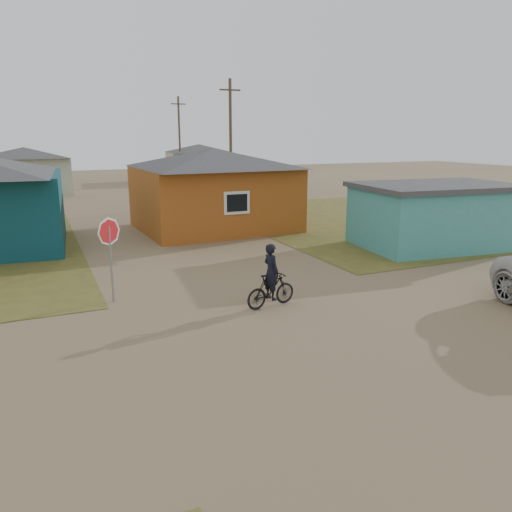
{
  "coord_description": "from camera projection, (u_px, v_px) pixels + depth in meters",
  "views": [
    {
      "loc": [
        -5.51,
        -9.14,
        4.54
      ],
      "look_at": [
        -0.12,
        3.0,
        1.3
      ],
      "focal_mm": 35.0,
      "sensor_mm": 36.0,
      "label": 1
    }
  ],
  "objects": [
    {
      "name": "ground",
      "position": [
        314.0,
        339.0,
        11.36
      ],
      "size": [
        120.0,
        120.0,
        0.0
      ],
      "primitive_type": "plane",
      "color": "olive"
    },
    {
      "name": "grass_ne",
      "position": [
        411.0,
        216.0,
        28.42
      ],
      "size": [
        20.0,
        18.0,
        0.0
      ],
      "primitive_type": "cube",
      "color": "brown",
      "rests_on": "ground"
    },
    {
      "name": "house_yellow",
      "position": [
        214.0,
        188.0,
        24.3
      ],
      "size": [
        7.72,
        6.76,
        3.9
      ],
      "color": "#9F5018",
      "rests_on": "ground"
    },
    {
      "name": "shed_turquoise",
      "position": [
        435.0,
        215.0,
        20.56
      ],
      "size": [
        6.71,
        4.93,
        2.6
      ],
      "color": "teal",
      "rests_on": "ground"
    },
    {
      "name": "house_pale_west",
      "position": [
        25.0,
        170.0,
        38.75
      ],
      "size": [
        7.04,
        6.15,
        3.6
      ],
      "color": "#AEB69D",
      "rests_on": "ground"
    },
    {
      "name": "house_beige_east",
      "position": [
        199.0,
        162.0,
        50.38
      ],
      "size": [
        6.95,
        6.05,
        3.6
      ],
      "color": "tan",
      "rests_on": "ground"
    },
    {
      "name": "utility_pole_near",
      "position": [
        231.0,
        141.0,
        32.48
      ],
      "size": [
        1.4,
        0.2,
        8.0
      ],
      "color": "brown",
      "rests_on": "ground"
    },
    {
      "name": "utility_pole_far",
      "position": [
        180.0,
        139.0,
        47.08
      ],
      "size": [
        1.4,
        0.2,
        8.0
      ],
      "color": "brown",
      "rests_on": "ground"
    },
    {
      "name": "stop_sign",
      "position": [
        110.0,
        240.0,
        13.5
      ],
      "size": [
        0.77,
        0.21,
        2.39
      ],
      "color": "gray",
      "rests_on": "ground"
    },
    {
      "name": "cyclist",
      "position": [
        271.0,
        284.0,
        13.38
      ],
      "size": [
        1.6,
        0.72,
        1.75
      ],
      "color": "black",
      "rests_on": "ground"
    }
  ]
}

